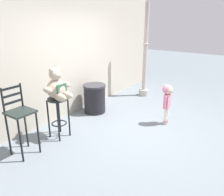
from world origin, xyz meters
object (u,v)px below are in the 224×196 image
Objects in this scene: child_walking at (167,96)px; trash_bin at (95,98)px; teddy_bear at (57,87)px; lamppost at (145,61)px; bar_chair_empty at (20,116)px; bar_stool_with_teddy at (58,110)px.

child_walking is 1.27× the size of trash_bin.
teddy_bear is 3.28m from lamppost.
teddy_bear is 0.85m from bar_chair_empty.
bar_chair_empty reaches higher than bar_stool_with_teddy.
teddy_bear is 0.66× the size of child_walking.
child_walking is (1.78, -1.46, -0.37)m from teddy_bear.
teddy_bear is (0.00, -0.03, 0.46)m from bar_stool_with_teddy.
child_walking is 0.34× the size of lamppost.
trash_bin is (-0.38, 1.73, -0.30)m from child_walking.
trash_bin is at bearing 168.72° from lamppost.
lamppost is (1.50, 1.35, 0.38)m from child_walking.
child_walking is 2.98m from bar_chair_empty.
child_walking is 2.06m from lamppost.
child_walking is at bearing -39.42° from teddy_bear.
bar_chair_empty is at bearing 176.35° from bar_stool_with_teddy.
bar_chair_empty is at bearing -175.10° from trash_bin.
child_walking is at bearing -77.45° from trash_bin.
teddy_bear is 0.22× the size of lamppost.
bar_chair_empty is at bearing 169.89° from child_walking.
bar_stool_with_teddy is 0.31× the size of lamppost.
lamppost reaches higher than trash_bin.
bar_stool_with_teddy reaches higher than trash_bin.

